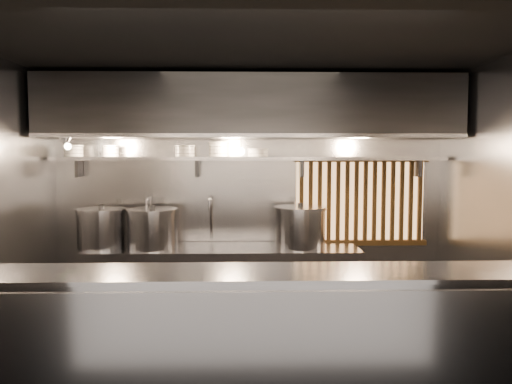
{
  "coord_description": "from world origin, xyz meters",
  "views": [
    {
      "loc": [
        -0.07,
        -4.34,
        1.94
      ],
      "look_at": [
        0.05,
        0.55,
        1.56
      ],
      "focal_mm": 35.0,
      "sensor_mm": 36.0,
      "label": 1
    }
  ],
  "objects_px": {
    "heat_lamp": "(66,141)",
    "stock_pot_right": "(300,227)",
    "pendant_bulb": "(241,151)",
    "stock_pot_mid": "(102,228)",
    "stock_pot_left": "(153,228)"
  },
  "relations": [
    {
      "from": "heat_lamp",
      "to": "stock_pot_right",
      "type": "xyz_separation_m",
      "value": [
        2.45,
        0.25,
        -0.94
      ]
    },
    {
      "from": "stock_pot_mid",
      "to": "heat_lamp",
      "type": "bearing_deg",
      "value": -132.01
    },
    {
      "from": "heat_lamp",
      "to": "stock_pot_mid",
      "type": "xyz_separation_m",
      "value": [
        0.26,
        0.29,
        -0.95
      ]
    },
    {
      "from": "stock_pot_left",
      "to": "pendant_bulb",
      "type": "bearing_deg",
      "value": 6.78
    },
    {
      "from": "heat_lamp",
      "to": "pendant_bulb",
      "type": "distance_m",
      "value": 1.83
    },
    {
      "from": "pendant_bulb",
      "to": "stock_pot_right",
      "type": "bearing_deg",
      "value": -8.86
    },
    {
      "from": "heat_lamp",
      "to": "stock_pot_right",
      "type": "distance_m",
      "value": 2.64
    },
    {
      "from": "stock_pot_mid",
      "to": "stock_pot_right",
      "type": "bearing_deg",
      "value": -1.18
    },
    {
      "from": "pendant_bulb",
      "to": "stock_pot_mid",
      "type": "relative_size",
      "value": 0.28
    },
    {
      "from": "pendant_bulb",
      "to": "stock_pot_mid",
      "type": "xyz_separation_m",
      "value": [
        -1.53,
        -0.06,
        -0.84
      ]
    },
    {
      "from": "stock_pot_mid",
      "to": "stock_pot_right",
      "type": "distance_m",
      "value": 2.19
    },
    {
      "from": "pendant_bulb",
      "to": "stock_pot_right",
      "type": "xyz_separation_m",
      "value": [
        0.65,
        -0.1,
        -0.83
      ]
    },
    {
      "from": "stock_pot_mid",
      "to": "stock_pot_right",
      "type": "xyz_separation_m",
      "value": [
        2.19,
        -0.05,
        0.01
      ]
    },
    {
      "from": "stock_pot_right",
      "to": "heat_lamp",
      "type": "bearing_deg",
      "value": -174.23
    },
    {
      "from": "stock_pot_right",
      "to": "pendant_bulb",
      "type": "bearing_deg",
      "value": 171.14
    }
  ]
}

